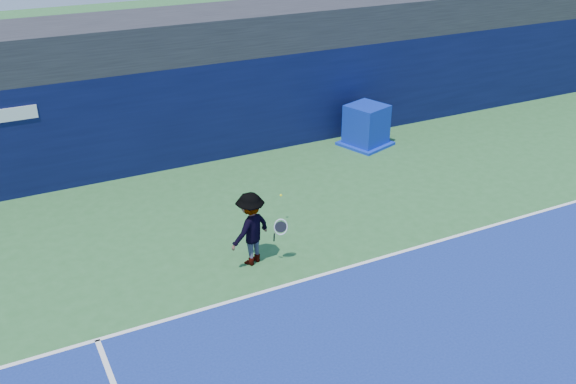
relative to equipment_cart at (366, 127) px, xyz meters
name	(u,v)px	position (x,y,z in m)	size (l,w,h in m)	color
ground	(412,355)	(-4.90, -9.03, -0.61)	(80.00, 80.00, 0.00)	#2D6430
baseline	(328,273)	(-4.90, -6.03, -0.60)	(24.00, 0.10, 0.01)	white
stadium_band	(189,34)	(-4.90, 2.47, 2.99)	(36.00, 3.00, 1.20)	#222227
back_wall_assembly	(205,110)	(-4.91, 1.47, 0.89)	(36.00, 1.03, 3.00)	#090E34
equipment_cart	(366,127)	(0.00, 0.00, 0.00)	(1.76, 1.76, 1.34)	#0B23A1
tennis_player	(251,229)	(-6.21, -4.84, 0.25)	(1.38, 1.03, 1.71)	white
tennis_ball	(281,195)	(-4.77, -3.45, 0.14)	(0.06, 0.06, 0.06)	yellow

